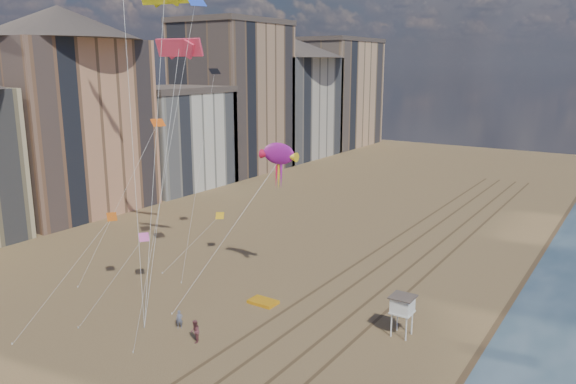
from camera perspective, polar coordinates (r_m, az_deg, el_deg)
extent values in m
plane|color=#42301E|center=(59.08, 26.85, -9.11)|extent=(260.00, 260.00, 0.00)
cube|color=brown|center=(55.45, 4.15, -9.09)|extent=(0.28, 120.00, 0.01)
cube|color=brown|center=(54.42, 6.39, -9.58)|extent=(0.28, 120.00, 0.01)
cube|color=brown|center=(53.34, 9.11, -10.14)|extent=(0.28, 120.00, 0.01)
cube|color=brown|center=(52.58, 11.34, -10.59)|extent=(0.28, 120.00, 0.01)
cube|color=tan|center=(85.10, -21.50, 6.12)|extent=(15.00, 20.00, 24.00)
cone|color=#473D38|center=(84.82, -22.31, 15.67)|extent=(31.11, 31.11, 4.40)
cube|color=silver|center=(98.10, -11.63, 5.18)|extent=(14.00, 18.00, 16.00)
cube|color=#473D38|center=(97.36, -11.85, 10.14)|extent=(14.28, 18.36, 1.00)
cube|color=tan|center=(111.62, -5.59, 9.39)|extent=(16.00, 20.00, 28.00)
cube|color=#473D38|center=(111.68, -5.75, 16.83)|extent=(16.32, 20.40, 1.00)
cube|color=#BCB2A3|center=(127.77, 0.27, 8.54)|extent=(15.00, 22.00, 22.00)
cone|color=#473D38|center=(127.44, 0.28, 14.47)|extent=(34.22, 34.22, 4.40)
cube|color=tan|center=(146.82, 4.83, 9.85)|extent=(16.00, 24.00, 26.00)
cube|color=#473D38|center=(146.73, 4.93, 15.12)|extent=(16.32, 24.48, 1.00)
cylinder|color=white|center=(45.43, 10.44, -13.21)|extent=(0.12, 0.12, 1.82)
cylinder|color=white|center=(45.04, 11.90, -13.52)|extent=(0.12, 0.12, 1.82)
cylinder|color=white|center=(46.45, 11.03, -12.63)|extent=(0.12, 0.12, 1.82)
cylinder|color=white|center=(46.07, 12.47, -12.92)|extent=(0.12, 0.12, 1.82)
cube|color=white|center=(45.29, 11.52, -11.85)|extent=(1.62, 1.62, 0.12)
cube|color=white|center=(45.04, 11.56, -11.15)|extent=(1.52, 1.52, 1.11)
cube|color=#473D38|center=(44.78, 11.60, -10.38)|extent=(1.82, 1.82, 0.10)
cube|color=orange|center=(50.69, -2.53, -11.09)|extent=(2.52, 1.63, 0.28)
ellipsoid|color=#96178E|center=(50.38, -0.95, 3.92)|extent=(3.85, 0.72, 2.29)
cone|color=red|center=(51.18, -2.23, 3.86)|extent=(1.03, 0.86, 0.86)
cone|color=yellow|center=(49.66, 0.37, 3.59)|extent=(1.03, 0.86, 0.86)
cylinder|color=silver|center=(49.44, -6.23, -4.51)|extent=(0.03, 0.03, 16.08)
imported|color=slate|center=(46.92, -10.97, -12.58)|extent=(0.64, 0.62, 1.48)
imported|color=brown|center=(44.47, -9.43, -13.79)|extent=(1.07, 1.10, 1.79)
cube|color=#FF3858|center=(53.41, -10.99, 14.22)|extent=(4.71, 1.58, 1.61)
plane|color=#F05C14|center=(58.81, -13.07, 6.88)|extent=(2.11, 2.15, 0.65)
plane|color=black|center=(58.00, -7.46, 12.07)|extent=(1.66, 1.70, 0.56)
plane|color=#FB61BF|center=(54.02, -14.42, -4.46)|extent=(1.53, 1.55, 0.55)
plane|color=blue|center=(46.04, -9.35, 18.66)|extent=(2.01, 2.13, 0.93)
plane|color=gold|center=(61.66, -6.94, -2.39)|extent=(1.53, 1.50, 0.51)
plane|color=#C95512|center=(53.19, -17.46, -2.41)|extent=(1.43, 1.47, 0.58)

